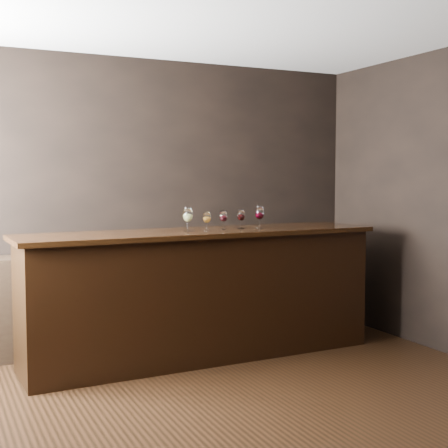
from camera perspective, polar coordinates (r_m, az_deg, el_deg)
name	(u,v)px	position (r m, az deg, el deg)	size (l,w,h in m)	color
ground	(224,415)	(4.46, 0.00, -17.08)	(5.00, 5.00, 0.00)	black
room_shell	(185,150)	(4.17, -3.59, 6.81)	(5.02, 4.52, 2.81)	black
bar_counter	(202,296)	(5.65, -2.07, -6.62)	(3.17, 0.69, 1.11)	black
bar_top	(201,233)	(5.57, -2.09, -0.81)	(3.27, 0.76, 0.04)	black
back_bar_shelf	(63,304)	(6.00, -14.50, -7.06)	(2.54, 0.40, 0.91)	black
glass_white	(188,215)	(5.47, -3.33, 0.80)	(0.09, 0.09, 0.21)	white
glass_amber	(207,218)	(5.55, -1.58, 0.58)	(0.07, 0.07, 0.17)	white
glass_red_a	(223,217)	(5.68, -0.05, 0.68)	(0.07, 0.07, 0.17)	white
glass_red_b	(241,216)	(5.77, 1.56, 0.77)	(0.08, 0.08, 0.18)	white
glass_red_c	(260,214)	(5.80, 3.27, 0.96)	(0.09, 0.09, 0.20)	white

